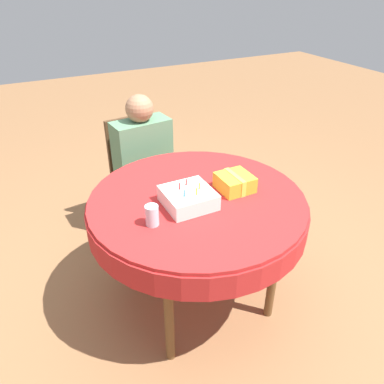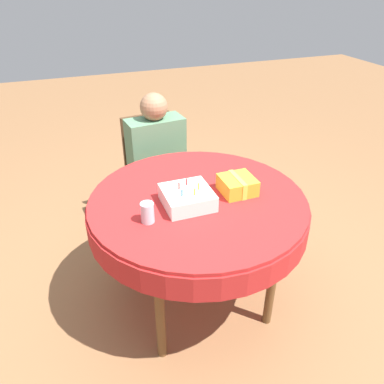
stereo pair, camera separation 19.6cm
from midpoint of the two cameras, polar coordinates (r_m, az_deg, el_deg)
ground_plane at (r=2.49m, az=-1.69°, el=-15.63°), size 12.00×12.00×0.00m
dining_table at (r=2.06m, az=-1.97°, el=-2.96°), size 1.19×1.19×0.75m
chair at (r=2.91m, az=-9.82°, el=3.02°), size 0.47×0.47×0.86m
person at (r=2.75m, az=-9.35°, el=5.59°), size 0.42×0.32×1.08m
birthday_cake at (r=1.93m, az=-3.50°, el=-0.96°), size 0.25×0.25×0.12m
drinking_glass at (r=1.80m, az=-9.24°, el=-3.64°), size 0.07×0.07×0.10m
gift_box at (r=2.06m, az=3.84°, el=1.39°), size 0.18×0.19×0.09m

